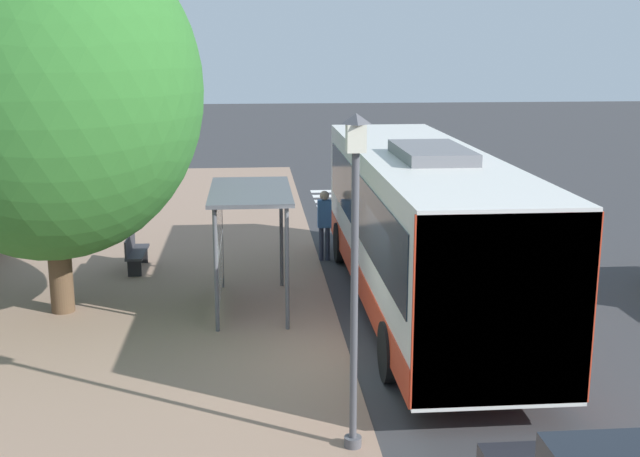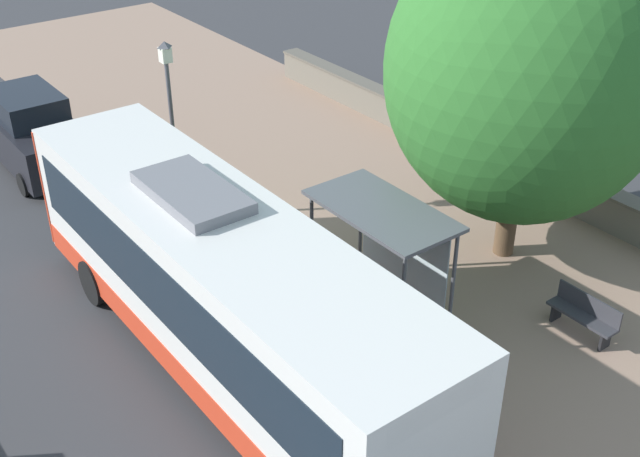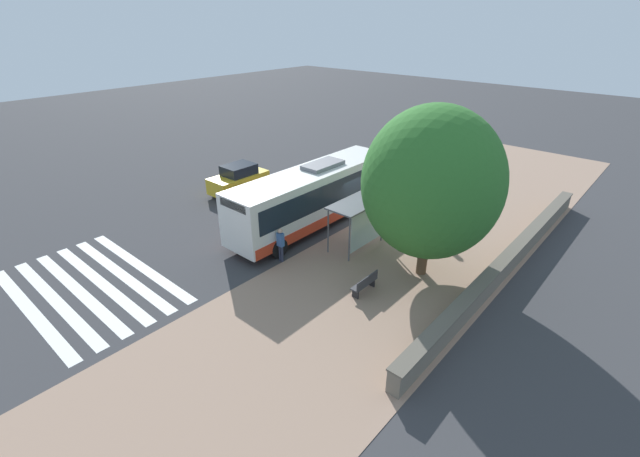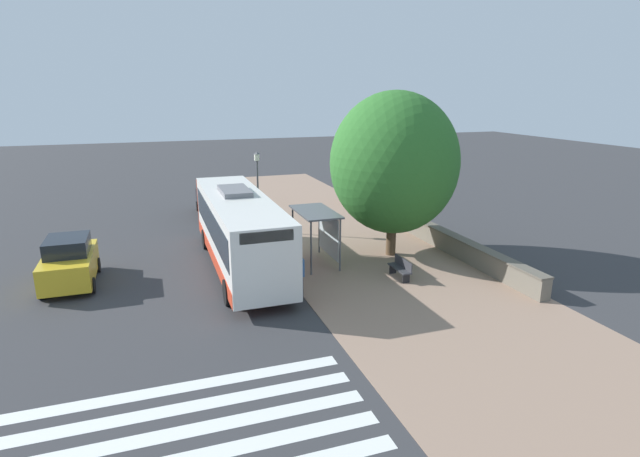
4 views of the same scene
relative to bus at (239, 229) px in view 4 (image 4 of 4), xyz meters
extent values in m
plane|color=#353538|center=(-1.70, -2.37, -1.82)|extent=(120.00, 120.00, 0.00)
cube|color=#937560|center=(-6.20, -2.37, -1.81)|extent=(9.00, 44.00, 0.02)
cube|color=silver|center=(3.30, 8.97, -1.82)|extent=(9.00, 0.50, 0.01)
cube|color=silver|center=(3.30, 9.92, -1.82)|extent=(9.00, 0.50, 0.01)
cube|color=silver|center=(3.30, 10.87, -1.82)|extent=(9.00, 0.50, 0.01)
cube|color=#6B6356|center=(-10.25, -2.37, -1.37)|extent=(0.50, 20.00, 0.90)
cube|color=#5B5449|center=(-10.25, -2.37, -0.88)|extent=(0.60, 20.00, 0.08)
cube|color=silver|center=(0.00, 0.02, 0.05)|extent=(2.50, 11.11, 2.84)
cube|color=black|center=(0.00, 0.02, 0.42)|extent=(2.54, 10.22, 1.25)
cube|color=red|center=(0.00, 0.02, -1.09)|extent=(2.54, 10.89, 0.57)
cube|color=red|center=(0.00, -5.51, 0.05)|extent=(2.54, 0.06, 2.73)
cube|color=black|center=(0.00, 5.53, 1.19)|extent=(1.87, 0.08, 0.40)
cube|color=slate|center=(0.00, -0.82, 1.58)|extent=(1.25, 2.44, 0.22)
cylinder|color=black|center=(-1.17, 3.91, -1.32)|extent=(0.30, 1.00, 1.00)
cylinder|color=black|center=(1.17, 3.91, -1.32)|extent=(0.30, 1.00, 1.00)
cylinder|color=black|center=(-1.17, -3.43, -1.32)|extent=(0.30, 1.00, 1.00)
cylinder|color=black|center=(1.17, -3.43, -1.32)|extent=(0.30, 1.00, 1.00)
cylinder|color=#515459|center=(-2.74, -0.91, -0.61)|extent=(0.08, 0.08, 2.43)
cylinder|color=#515459|center=(-2.74, 1.94, -0.61)|extent=(0.08, 0.08, 2.43)
cylinder|color=#515459|center=(-4.08, -0.91, -0.61)|extent=(0.08, 0.08, 2.43)
cylinder|color=#515459|center=(-4.08, 1.94, -0.61)|extent=(0.08, 0.08, 2.43)
cube|color=#515459|center=(-3.41, 0.52, 0.65)|extent=(1.64, 3.14, 0.08)
cube|color=silver|center=(-4.06, 0.52, -0.49)|extent=(0.03, 2.56, 1.94)
cylinder|color=#2D3347|center=(-1.65, 4.12, -1.39)|extent=(0.12, 0.12, 0.86)
cylinder|color=#2D3347|center=(-1.49, 4.12, -1.39)|extent=(0.12, 0.12, 0.86)
cube|color=#38609E|center=(-1.57, 4.12, -0.61)|extent=(0.34, 0.22, 0.70)
sphere|color=tan|center=(-1.57, 4.12, -0.15)|extent=(0.24, 0.24, 0.24)
cube|color=#333338|center=(-6.18, 3.57, -1.37)|extent=(0.40, 1.49, 0.06)
cube|color=#333338|center=(-6.35, 3.57, -1.14)|extent=(0.04, 1.49, 0.40)
cube|color=black|center=(-6.18, 2.97, -1.60)|extent=(0.32, 0.06, 0.45)
cube|color=black|center=(-6.18, 4.17, -1.60)|extent=(0.32, 0.06, 0.45)
cylinder|color=#4C4C51|center=(-2.06, -5.60, -1.74)|extent=(0.24, 0.24, 0.16)
cylinder|color=#4C4C51|center=(-2.06, -5.60, 0.22)|extent=(0.10, 0.10, 4.08)
cube|color=silver|center=(-2.06, -5.60, 2.43)|extent=(0.24, 0.24, 0.35)
pyramid|color=#4C4C51|center=(-2.06, -5.60, 2.67)|extent=(0.28, 0.28, 0.14)
cylinder|color=brown|center=(-7.30, 0.54, -0.40)|extent=(0.47, 0.47, 2.85)
ellipsoid|color=#2D6B28|center=(-7.30, 0.54, 2.69)|extent=(6.03, 6.03, 6.64)
cube|color=black|center=(-0.20, -10.58, -0.95)|extent=(1.90, 4.56, 1.19)
cube|color=black|center=(-0.20, -10.69, 0.01)|extent=(1.61, 2.37, 0.74)
cylinder|color=black|center=(-1.10, -9.10, -1.50)|extent=(0.22, 0.64, 0.64)
cylinder|color=black|center=(0.70, -9.10, -1.50)|extent=(0.22, 0.64, 0.64)
cylinder|color=black|center=(-1.10, -12.06, -1.50)|extent=(0.22, 0.64, 0.64)
cylinder|color=black|center=(0.70, -12.06, -1.50)|extent=(0.22, 0.64, 0.64)
cube|color=gold|center=(7.01, -0.25, -1.02)|extent=(1.89, 3.94, 1.06)
cube|color=black|center=(7.01, -0.35, -0.16)|extent=(1.60, 2.05, 0.66)
cylinder|color=black|center=(6.12, 1.03, -1.50)|extent=(0.22, 0.64, 0.64)
cylinder|color=black|center=(7.91, 1.03, -1.50)|extent=(0.22, 0.64, 0.64)
cylinder|color=black|center=(6.12, -1.54, -1.50)|extent=(0.22, 0.64, 0.64)
cylinder|color=black|center=(7.91, -1.54, -1.50)|extent=(0.22, 0.64, 0.64)
camera|label=1|loc=(-3.37, -15.54, 3.60)|focal=45.00mm
camera|label=2|loc=(5.81, 10.70, 8.39)|focal=45.00mm
camera|label=3|loc=(-14.99, 16.51, 9.12)|focal=24.00mm
camera|label=4|loc=(3.55, 21.43, 5.95)|focal=28.00mm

